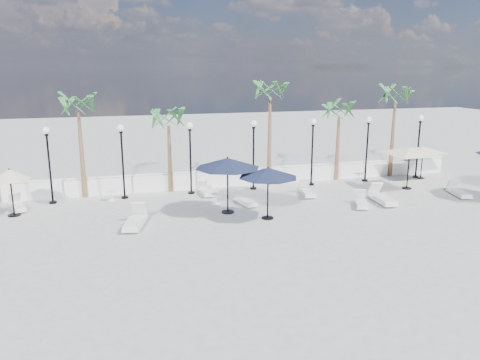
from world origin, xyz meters
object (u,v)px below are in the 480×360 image
object	(u,v)px
lounger_5	(382,198)
parasol_cream_small	(10,175)
lounger_7	(459,192)
parasol_navy_mid	(268,173)
lounger_2	(205,191)
parasol_navy_left	(228,163)
lounger_6	(361,202)
lounger_1	(135,221)
lounger_3	(245,201)
parasol_cream_sq_b	(423,147)
lounger_0	(17,206)
parasol_cream_sq_a	(410,148)
lounger_4	(307,191)

from	to	relation	value
lounger_5	parasol_cream_small	size ratio (longest dim) A/B	0.99
lounger_7	parasol_navy_mid	bearing A→B (deg)	-162.23
lounger_2	parasol_navy_left	distance (m)	4.04
lounger_5	lounger_6	world-z (taller)	lounger_5
lounger_1	lounger_5	world-z (taller)	lounger_1
lounger_5	parasol_cream_small	distance (m)	17.68
lounger_3	parasol_navy_left	size ratio (longest dim) A/B	0.58
lounger_2	parasol_cream_sq_b	bearing A→B (deg)	-2.64
lounger_0	parasol_cream_sq_b	world-z (taller)	parasol_cream_sq_b
parasol_navy_left	parasol_navy_mid	xyz separation A→B (m)	(1.51, -1.34, -0.25)
parasol_cream_sq_a	lounger_0	bearing A→B (deg)	175.86
lounger_3	lounger_7	bearing A→B (deg)	-20.44
lounger_1	parasol_navy_left	xyz separation A→B (m)	(4.28, 0.88, 2.08)
lounger_0	lounger_1	bearing A→B (deg)	-54.85
parasol_navy_left	lounger_2	bearing A→B (deg)	96.40
lounger_2	parasol_cream_sq_b	xyz separation A→B (m)	(13.47, 0.15, 1.74)
lounger_0	parasol_cream_small	bearing A→B (deg)	-107.54
lounger_0	lounger_4	xyz separation A→B (m)	(14.36, -1.28, 0.01)
lounger_0	parasol_navy_left	bearing A→B (deg)	-35.83
lounger_7	parasol_cream_sq_b	size ratio (longest dim) A/B	0.45
parasol_cream_small	lounger_6	bearing A→B (deg)	-10.48
parasol_cream_sq_b	parasol_cream_small	bearing A→B (deg)	-176.53
lounger_1	lounger_7	size ratio (longest dim) A/B	1.18
parasol_cream_small	lounger_0	bearing A→B (deg)	90.36
lounger_2	parasol_navy_left	xyz separation A→B (m)	(0.38, -3.41, 2.15)
lounger_4	parasol_cream_small	world-z (taller)	parasol_cream_small
lounger_0	lounger_7	distance (m)	22.31
lounger_4	parasol_cream_sq_a	bearing A→B (deg)	9.02
parasol_navy_left	parasol_cream_small	bearing A→B (deg)	167.15
lounger_0	lounger_2	distance (m)	9.19
parasol_navy_mid	lounger_0	bearing A→B (deg)	158.18
parasol_cream_sq_b	parasol_cream_small	size ratio (longest dim) A/B	1.89
lounger_0	parasol_navy_left	distance (m)	10.28
lounger_7	parasol_navy_mid	distance (m)	11.15
lounger_3	lounger_6	world-z (taller)	lounger_6
lounger_1	lounger_4	size ratio (longest dim) A/B	1.17
lounger_4	parasol_cream_small	distance (m)	14.45
lounger_6	parasol_cream_sq_a	world-z (taller)	parasol_cream_sq_a
lounger_4	lounger_5	size ratio (longest dim) A/B	0.87
lounger_4	lounger_2	bearing A→B (deg)	173.67
lounger_1	parasol_navy_mid	size ratio (longest dim) A/B	0.84
lounger_3	parasol_cream_sq_a	bearing A→B (deg)	-9.31
lounger_1	parasol_cream_small	world-z (taller)	parasol_cream_small
lounger_3	lounger_7	xyz separation A→B (m)	(11.32, -1.51, 0.02)
lounger_4	parasol_navy_left	world-z (taller)	parasol_navy_left
parasol_navy_left	parasol_cream_sq_a	bearing A→B (deg)	8.58
parasol_cream_sq_a	parasol_cream_small	world-z (taller)	parasol_cream_sq_a
lounger_3	lounger_4	xyz separation A→B (m)	(3.65, 0.79, 0.02)
lounger_7	parasol_cream_sq_b	bearing A→B (deg)	94.48
lounger_1	parasol_cream_sq_a	xyz separation A→B (m)	(15.05, 2.50, 2.06)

